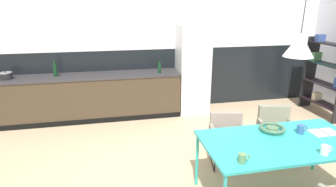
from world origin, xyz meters
The scene contains 18 objects.
ground_plane centered at (0.00, 0.00, 0.00)m, with size 9.64×9.64×0.00m, color tan.
back_wall_splashback_dark centered at (0.00, 2.90, 0.66)m, with size 7.42×0.12×1.31m, color black.
back_wall_panel_upper centered at (0.00, 2.90, 1.97)m, with size 7.42×0.12×1.31m, color silver.
kitchen_counter centered at (-1.67, 2.54, 0.45)m, with size 3.81×0.63×0.90m.
refrigerator_column centered at (0.56, 2.54, 0.91)m, with size 0.62×0.60×1.83m, color silver.
dining_table centered at (0.72, -0.40, 0.71)m, with size 1.77×0.92×0.75m.
armchair_corner_seat centered at (0.46, 0.45, 0.48)m, with size 0.56×0.56×0.72m.
armchair_facing_counter centered at (1.22, 0.46, 0.49)m, with size 0.57×0.56×0.77m.
fruit_bowl centered at (0.74, -0.16, 0.79)m, with size 0.30×0.30×0.07m.
open_book centered at (1.32, -0.32, 0.75)m, with size 0.31×0.19×0.02m.
mug_glass_clear centered at (0.97, -0.75, 0.80)m, with size 0.13×0.08×0.10m.
mug_dark_espresso centered at (1.04, -0.27, 0.80)m, with size 0.13×0.08×0.10m.
mug_tall_blue centered at (0.08, -0.72, 0.79)m, with size 0.12×0.07×0.09m.
cooking_pot centered at (-3.00, 2.52, 0.96)m, with size 0.21×0.21×0.15m.
bottle_oil_tall centered at (-2.15, 2.56, 1.02)m, with size 0.07×0.07×0.31m.
bottle_spice_small centered at (-0.17, 2.42, 1.00)m, with size 0.07×0.07×0.24m.
open_shelf_unit centered at (3.15, 1.80, 0.84)m, with size 0.30×1.02×1.62m.
pendant_lamp_over_table_near centered at (0.72, -0.45, 1.81)m, with size 0.29×0.29×0.87m.
Camera 1 is at (-1.08, -2.81, 2.18)m, focal length 29.13 mm.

